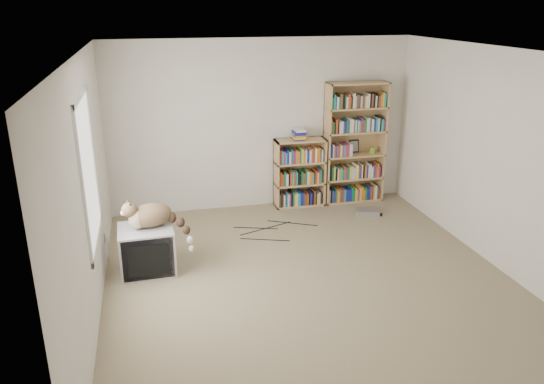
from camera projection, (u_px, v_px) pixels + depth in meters
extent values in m
cube|color=gray|center=(310.00, 281.00, 5.95)|extent=(4.50, 5.00, 0.01)
cube|color=silver|center=(262.00, 125.00, 7.82)|extent=(4.50, 0.02, 2.50)
cube|color=silver|center=(437.00, 298.00, 3.24)|extent=(4.50, 0.02, 2.50)
cube|color=silver|center=(87.00, 193.00, 5.04)|extent=(0.02, 5.00, 2.50)
cube|color=silver|center=(502.00, 161.00, 6.02)|extent=(0.02, 5.00, 2.50)
cube|color=white|center=(317.00, 52.00, 5.11)|extent=(4.50, 5.00, 0.02)
cube|color=white|center=(89.00, 171.00, 5.17)|extent=(0.02, 1.22, 1.52)
cube|color=#A3A3A5|center=(147.00, 249.00, 6.12)|extent=(0.63, 0.58, 0.53)
cube|color=black|center=(148.00, 259.00, 5.88)|extent=(0.57, 0.05, 0.49)
cube|color=black|center=(148.00, 261.00, 5.86)|extent=(0.45, 0.03, 0.37)
cube|color=black|center=(147.00, 246.00, 6.23)|extent=(0.38, 0.32, 0.32)
ellipsoid|color=#392517|center=(151.00, 215.00, 6.04)|extent=(0.56, 0.45, 0.27)
ellipsoid|color=#392517|center=(162.00, 214.00, 6.11)|extent=(0.28, 0.30, 0.20)
ellipsoid|color=#C1AF8B|center=(137.00, 219.00, 5.95)|extent=(0.24, 0.24, 0.22)
ellipsoid|color=#392517|center=(129.00, 210.00, 5.88)|extent=(0.21, 0.21, 0.17)
sphere|color=beige|center=(123.00, 213.00, 5.86)|extent=(0.08, 0.08, 0.07)
cone|color=black|center=(130.00, 204.00, 5.83)|extent=(0.08, 0.09, 0.09)
cone|color=black|center=(128.00, 202.00, 5.91)|extent=(0.08, 0.09, 0.09)
cube|color=tan|center=(327.00, 145.00, 7.99)|extent=(0.02, 0.30, 1.85)
cube|color=tan|center=(382.00, 142.00, 8.19)|extent=(0.02, 0.30, 1.85)
cube|color=tan|center=(351.00, 141.00, 8.22)|extent=(0.93, 0.03, 1.85)
cube|color=tan|center=(358.00, 83.00, 7.79)|extent=(0.93, 0.30, 0.02)
cube|color=tan|center=(352.00, 199.00, 8.40)|extent=(0.93, 0.30, 0.03)
cube|color=tan|center=(353.00, 177.00, 8.28)|extent=(0.93, 0.30, 0.03)
cube|color=tan|center=(354.00, 155.00, 8.16)|extent=(0.93, 0.30, 0.02)
cube|color=tan|center=(355.00, 132.00, 8.03)|extent=(0.93, 0.30, 0.02)
cube|color=tan|center=(357.00, 108.00, 7.91)|extent=(0.93, 0.30, 0.02)
cube|color=#BD3C19|center=(352.00, 193.00, 8.36)|extent=(0.85, 0.24, 0.19)
cube|color=navy|center=(353.00, 171.00, 8.24)|extent=(0.85, 0.24, 0.19)
cube|color=#136E38|center=(354.00, 148.00, 8.12)|extent=(0.85, 0.24, 0.19)
cube|color=beige|center=(356.00, 125.00, 8.00)|extent=(0.85, 0.24, 0.19)
cube|color=black|center=(357.00, 101.00, 7.87)|extent=(0.85, 0.24, 0.19)
cube|color=tan|center=(276.00, 174.00, 7.96)|extent=(0.03, 0.30, 1.04)
cube|color=tan|center=(323.00, 171.00, 8.12)|extent=(0.02, 0.30, 1.04)
cube|color=tan|center=(297.00, 170.00, 8.17)|extent=(0.76, 0.03, 1.04)
cube|color=tan|center=(300.00, 140.00, 7.87)|extent=(0.76, 0.30, 0.02)
cube|color=tan|center=(299.00, 204.00, 8.21)|extent=(0.76, 0.30, 0.03)
cube|color=tan|center=(299.00, 183.00, 8.10)|extent=(0.76, 0.30, 0.03)
cube|color=tan|center=(300.00, 162.00, 7.98)|extent=(0.76, 0.30, 0.02)
cube|color=#BD3C19|center=(299.00, 197.00, 8.17)|extent=(0.68, 0.24, 0.19)
cube|color=navy|center=(300.00, 177.00, 8.06)|extent=(0.68, 0.24, 0.19)
cube|color=#136E38|center=(300.00, 155.00, 7.95)|extent=(0.68, 0.24, 0.19)
cube|color=#BD3C19|center=(299.00, 134.00, 7.83)|extent=(0.18, 0.24, 0.15)
cylinder|color=olive|center=(372.00, 150.00, 8.20)|extent=(0.09, 0.09, 0.10)
cube|color=black|center=(354.00, 146.00, 8.22)|extent=(0.15, 0.05, 0.20)
cube|color=#A9A9AE|center=(367.00, 212.00, 7.83)|extent=(0.39, 0.32, 0.08)
cube|color=silver|center=(105.00, 237.00, 6.31)|extent=(0.01, 0.08, 0.13)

